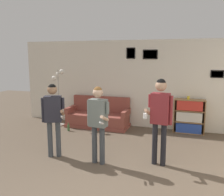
{
  "coord_description": "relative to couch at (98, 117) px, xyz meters",
  "views": [
    {
      "loc": [
        1.41,
        -3.16,
        2.23
      ],
      "look_at": [
        -0.34,
        2.2,
        1.27
      ],
      "focal_mm": 40.0,
      "sensor_mm": 36.0,
      "label": 1
    }
  ],
  "objects": [
    {
      "name": "couch",
      "position": [
        0.0,
        0.0,
        0.0
      ],
      "size": [
        1.96,
        0.8,
        0.93
      ],
      "color": "brown",
      "rests_on": "ground_plane"
    },
    {
      "name": "person_player_foreground_center",
      "position": [
        1.0,
        -2.58,
        0.69
      ],
      "size": [
        0.5,
        0.48,
        1.62
      ],
      "color": "#3D4247",
      "rests_on": "ground_plane"
    },
    {
      "name": "person_watcher_holding_cup",
      "position": [
        2.21,
        -2.25,
        0.81
      ],
      "size": [
        0.54,
        0.42,
        1.78
      ],
      "color": "black",
      "rests_on": "ground_plane"
    },
    {
      "name": "bookshelf",
      "position": [
        2.75,
        0.19,
        0.19
      ],
      "size": [
        0.87,
        0.3,
        0.99
      ],
      "color": "olive",
      "rests_on": "ground_plane"
    },
    {
      "name": "person_player_foreground_left",
      "position": [
        -0.05,
        -2.55,
        0.7
      ],
      "size": [
        0.58,
        0.4,
        1.63
      ],
      "color": "#3D4247",
      "rests_on": "ground_plane"
    },
    {
      "name": "floor_lamp",
      "position": [
        -1.24,
        -0.27,
        0.98
      ],
      "size": [
        0.36,
        0.39,
        1.81
      ],
      "color": "#ADA89E",
      "rests_on": "ground_plane"
    },
    {
      "name": "drinking_cup",
      "position": [
        2.7,
        0.19,
        0.74
      ],
      "size": [
        0.07,
        0.07,
        0.09
      ],
      "color": "yellow",
      "rests_on": "bookshelf"
    },
    {
      "name": "bottle_on_floor",
      "position": [
        -0.68,
        -0.72,
        -0.2
      ],
      "size": [
        0.07,
        0.07,
        0.25
      ],
      "color": "#3D6638",
      "rests_on": "ground_plane"
    },
    {
      "name": "wall_back",
      "position": [
        1.4,
        0.41,
        1.05
      ],
      "size": [
        8.35,
        0.08,
        2.7
      ],
      "color": "silver",
      "rests_on": "ground_plane"
    }
  ]
}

